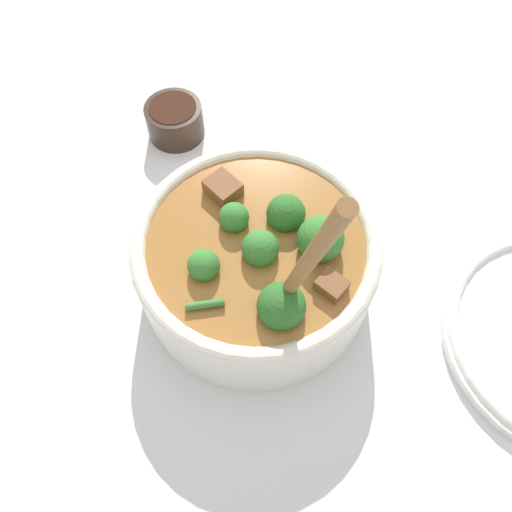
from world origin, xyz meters
TOP-DOWN VIEW (x-y plane):
  - ground_plane at (0.00, 0.00)m, footprint 4.00×4.00m
  - stew_bowl at (0.00, -0.00)m, footprint 0.24×0.24m
  - condiment_bowl at (0.08, 0.23)m, footprint 0.07×0.07m

SIDE VIEW (x-z plane):
  - ground_plane at x=0.00m, z-range 0.00..0.00m
  - condiment_bowl at x=0.08m, z-range 0.00..0.05m
  - stew_bowl at x=0.00m, z-range -0.09..0.19m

